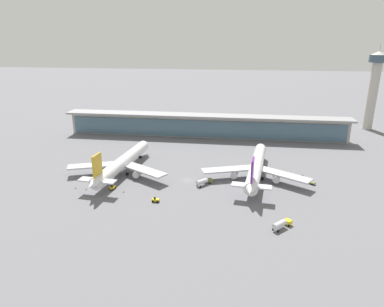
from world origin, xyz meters
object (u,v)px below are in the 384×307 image
object	(u,v)px
service_truck_mid_apron_yellow	(156,200)
service_truck_by_tail_yellow	(281,224)
safety_cone_alpha	(124,192)
safety_cone_charlie	(76,188)
service_truck_near_nose_olive	(204,181)
safety_cone_bravo	(86,189)
control_tower	(374,84)
service_truck_on_taxiway_yellow	(112,188)
airliner_left_stand	(122,163)
airliner_centre_stand	(256,167)
service_truck_under_wing_olive	(310,182)

from	to	relation	value
service_truck_mid_apron_yellow	service_truck_by_tail_yellow	bearing A→B (deg)	-15.92
safety_cone_alpha	safety_cone_charlie	bearing A→B (deg)	177.61
service_truck_near_nose_olive	safety_cone_charlie	bearing A→B (deg)	-168.17
safety_cone_alpha	safety_cone_bravo	xyz separation A→B (m)	(-16.85, 0.24, 0.00)
control_tower	safety_cone_alpha	xyz separation A→B (m)	(-139.97, -129.78, -32.19)
service_truck_on_taxiway_yellow	service_truck_mid_apron_yellow	bearing A→B (deg)	-22.84
service_truck_near_nose_olive	service_truck_on_taxiway_yellow	size ratio (longest dim) A/B	2.54
service_truck_on_taxiway_yellow	safety_cone_alpha	xyz separation A→B (m)	(5.70, -2.20, -0.56)
service_truck_near_nose_olive	control_tower	size ratio (longest dim) A/B	0.13
airliner_left_stand	safety_cone_alpha	size ratio (longest dim) A/B	93.29
service_truck_by_tail_yellow	service_truck_on_taxiway_yellow	world-z (taller)	service_truck_by_tail_yellow
service_truck_on_taxiway_yellow	safety_cone_alpha	size ratio (longest dim) A/B	4.45
safety_cone_alpha	safety_cone_bravo	size ratio (longest dim) A/B	1.00
safety_cone_bravo	airliner_centre_stand	bearing A→B (deg)	18.02
airliner_centre_stand	service_truck_on_taxiway_yellow	distance (m)	66.01
airliner_left_stand	service_truck_near_nose_olive	bearing A→B (deg)	-11.39
service_truck_near_nose_olive	service_truck_by_tail_yellow	world-z (taller)	same
airliner_centre_stand	service_truck_near_nose_olive	world-z (taller)	airliner_centre_stand
airliner_left_stand	service_truck_mid_apron_yellow	size ratio (longest dim) A/B	22.59
airliner_left_stand	service_truck_by_tail_yellow	xyz separation A→B (m)	(71.16, -41.19, -3.77)
control_tower	service_truck_by_tail_yellow	bearing A→B (deg)	-116.94
service_truck_mid_apron_yellow	service_truck_under_wing_olive	bearing A→B (deg)	23.25
airliner_centre_stand	service_truck_by_tail_yellow	xyz separation A→B (m)	(7.21, -44.55, -3.77)
safety_cone_alpha	safety_cone_charlie	size ratio (longest dim) A/B	1.00
airliner_centre_stand	safety_cone_charlie	size ratio (longest dim) A/B	93.24
service_truck_near_nose_olive	service_truck_mid_apron_yellow	bearing A→B (deg)	-132.06
safety_cone_charlie	service_truck_by_tail_yellow	bearing A→B (deg)	-14.01
service_truck_mid_apron_yellow	service_truck_near_nose_olive	bearing A→B (deg)	47.94
service_truck_on_taxiway_yellow	control_tower	bearing A→B (deg)	41.21
service_truck_mid_apron_yellow	safety_cone_bravo	world-z (taller)	service_truck_mid_apron_yellow
safety_cone_charlie	service_truck_on_taxiway_yellow	bearing A→B (deg)	4.44
service_truck_on_taxiway_yellow	safety_cone_bravo	size ratio (longest dim) A/B	4.45
service_truck_under_wing_olive	control_tower	bearing A→B (deg)	61.32
airliner_centre_stand	control_tower	size ratio (longest dim) A/B	1.10
service_truck_mid_apron_yellow	control_tower	distance (m)	187.35
airliner_left_stand	control_tower	bearing A→B (deg)	36.48
service_truck_near_nose_olive	safety_cone_alpha	world-z (taller)	service_truck_near_nose_olive
airliner_centre_stand	service_truck_mid_apron_yellow	bearing A→B (deg)	-142.81
service_truck_under_wing_olive	control_tower	world-z (taller)	control_tower
service_truck_by_tail_yellow	safety_cone_alpha	size ratio (longest dim) A/B	11.14
airliner_left_stand	service_truck_mid_apron_yellow	bearing A→B (deg)	-49.82
airliner_left_stand	safety_cone_charlie	xyz separation A→B (m)	(-14.61, -19.78, -5.16)
service_truck_under_wing_olive	service_truck_by_tail_yellow	world-z (taller)	service_truck_by_tail_yellow
safety_cone_charlie	airliner_centre_stand	bearing A→B (deg)	16.41
service_truck_mid_apron_yellow	safety_cone_alpha	xyz separation A→B (m)	(-15.71, 6.82, -0.56)
airliner_centre_stand	safety_cone_alpha	xyz separation A→B (m)	(-56.41, -24.07, -5.16)
airliner_left_stand	service_truck_mid_apron_yellow	xyz separation A→B (m)	(23.25, -27.53, -4.60)
service_truck_on_taxiway_yellow	service_truck_under_wing_olive	bearing A→B (deg)	12.31
airliner_centre_stand	safety_cone_bravo	distance (m)	77.22
airliner_left_stand	safety_cone_bravo	size ratio (longest dim) A/B	93.29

